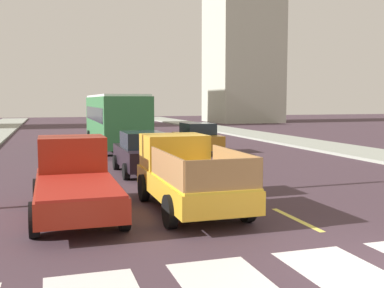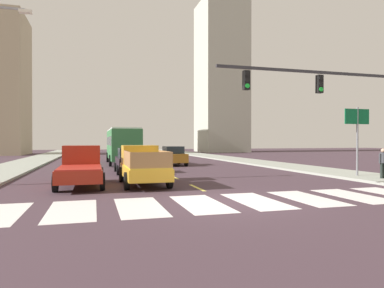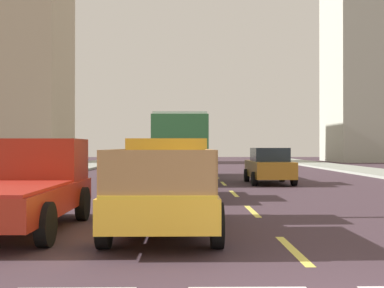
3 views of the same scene
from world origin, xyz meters
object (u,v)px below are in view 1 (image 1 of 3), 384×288
Objects in this scene: pickup_stakebed at (186,174)px; sedan_mid at (197,138)px; pickup_dark at (75,179)px; sedan_near_right at (143,153)px; city_bus at (115,118)px.

pickup_stakebed is 13.57m from sedan_mid.
pickup_dark reaches higher than sedan_near_right.
pickup_stakebed is 3.02m from pickup_dark.
city_bus reaches higher than sedan_near_right.
city_bus is 2.45× the size of sedan_mid.
sedan_mid is at bearing 60.28° from pickup_dark.
pickup_dark is 16.02m from city_bus.
city_bus is at bearing 86.82° from pickup_stakebed.
city_bus is at bearing 86.69° from sedan_near_right.
pickup_stakebed is 6.26m from sedan_near_right.
city_bus is (3.22, 15.66, 1.03)m from pickup_dark.
pickup_stakebed is 0.48× the size of city_bus.
pickup_dark is 6.77m from sedan_near_right.
sedan_near_right is 1.00× the size of sedan_mid.
pickup_stakebed reaches higher than sedan_near_right.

